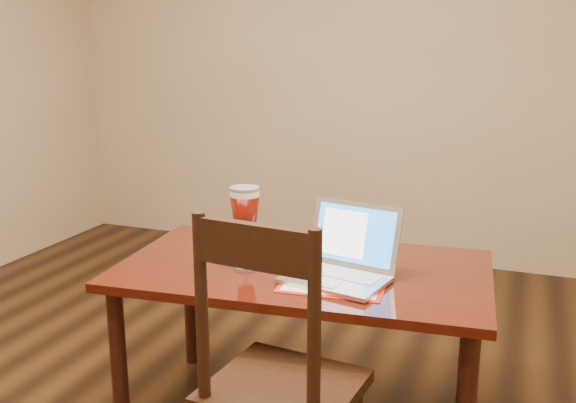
% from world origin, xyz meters
% --- Properties ---
extents(dining_table, '(1.48, 0.92, 0.99)m').
position_xyz_m(dining_table, '(0.33, 0.32, 0.61)').
color(dining_table, '#460F09').
rests_on(dining_table, ground).
extents(dining_chair, '(0.49, 0.47, 1.05)m').
position_xyz_m(dining_chair, '(0.46, -0.25, 0.49)').
color(dining_chair, black).
rests_on(dining_chair, ground).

